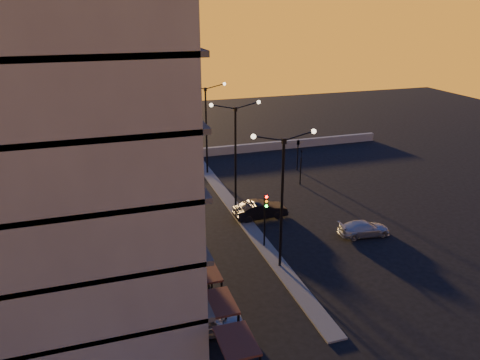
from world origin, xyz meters
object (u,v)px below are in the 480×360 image
at_px(traffic_light_main, 265,212).
at_px(car_sedan, 261,210).
at_px(car_wagon, 364,228).
at_px(car_hatchback, 205,322).
at_px(streetlamp_mid, 235,148).

distance_m(traffic_light_main, car_sedan, 5.60).
distance_m(traffic_light_main, car_wagon, 8.34).
xyz_separation_m(car_hatchback, car_sedan, (8.00, 12.91, 0.01)).
xyz_separation_m(car_hatchback, car_wagon, (14.50, 7.44, -0.14)).
distance_m(streetlamp_mid, traffic_light_main, 7.62).
bearing_deg(car_hatchback, car_wagon, -54.57).
bearing_deg(car_sedan, car_hatchback, 146.49).
distance_m(streetlamp_mid, car_sedan, 5.53).
xyz_separation_m(traffic_light_main, car_wagon, (8.00, -0.52, -2.31)).
relative_size(car_hatchback, car_wagon, 1.06).
relative_size(streetlamp_mid, car_hatchback, 2.23).
xyz_separation_m(traffic_light_main, car_sedan, (1.50, 4.95, -2.15)).
bearing_deg(car_sedan, streetlamp_mid, 32.78).
distance_m(streetlamp_mid, car_wagon, 12.15).
bearing_deg(car_sedan, traffic_light_main, 161.41).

